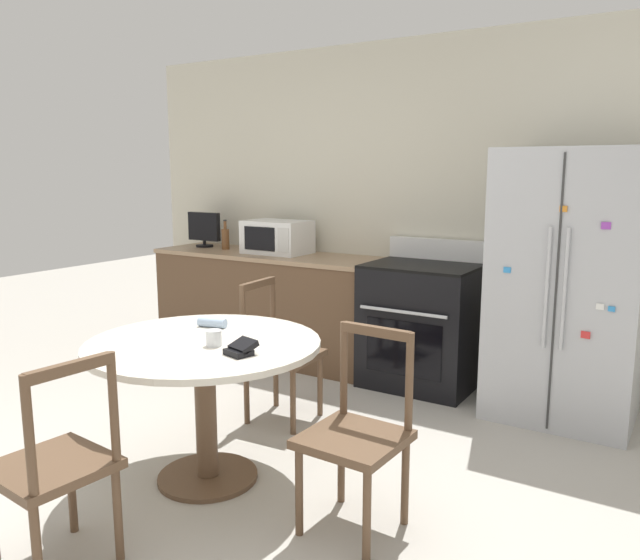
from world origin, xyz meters
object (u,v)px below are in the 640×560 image
Objects in this scene: refrigerator at (568,286)px; counter_bottle at (225,238)px; dining_chair_right at (357,436)px; countertop_tv at (204,228)px; wallet at (241,349)px; dining_chair_far at (280,354)px; microwave at (277,237)px; candle_glass at (214,339)px; oven_range at (422,324)px; dining_chair_near at (56,468)px.

refrigerator reaches higher than counter_bottle.
dining_chair_right is (-0.51, -1.88, -0.43)m from refrigerator.
wallet is at bearing -44.58° from countertop_tv.
microwave is at bearing -147.21° from dining_chair_far.
countertop_tv is 0.30m from counter_bottle.
counter_bottle is 2.62m from candle_glass.
refrigerator is 2.93m from counter_bottle.
oven_range is 2.04m from candle_glass.
oven_range is 2.07m from wallet.
counter_bottle is at bearing 178.40° from refrigerator.
dining_chair_near is at bearing -96.90° from candle_glass.
countertop_tv is at bearing 135.42° from wallet.
wallet is (0.21, -0.04, -0.01)m from candle_glass.
dining_chair_far is at bearing -53.87° from microwave.
microwave reaches higher than oven_range.
countertop_tv reaches higher than wallet.
dining_chair_far is 5.91× the size of wallet.
counter_bottle is 3.16m from dining_chair_right.
countertop_tv is (-3.22, 0.12, 0.20)m from refrigerator.
dining_chair_near reaches higher than wallet.
counter_bottle is at bearing -176.93° from microwave.
refrigerator is 1.10m from oven_range.
microwave is 2.80m from dining_chair_right.
countertop_tv is at bearing 172.03° from counter_bottle.
refrigerator is 2.39m from microwave.
countertop_tv is (-0.84, 0.01, 0.03)m from microwave.
countertop_tv reaches higher than dining_chair_right.
candle_glass is at bearing 7.30° from dining_chair_right.
candle_glass is (1.94, -2.07, -0.29)m from countertop_tv.
dining_chair_right is 5.91× the size of wallet.
candle_glass is (0.10, 0.84, 0.35)m from dining_chair_near.
counter_bottle is (-2.93, 0.08, 0.13)m from refrigerator.
dining_chair_far reaches higher than wallet.
dining_chair_near and dining_chair_right have the same top height.
counter_bottle reaches higher than wallet.
refrigerator reaches higher than dining_chair_right.
microwave is 0.59× the size of dining_chair_right.
microwave is 0.55m from counter_bottle.
refrigerator is 3.23m from countertop_tv.
countertop_tv is 0.39× the size of dining_chair_near.
dining_chair_right reaches higher than wallet.
microwave is 0.59× the size of dining_chair_far.
dining_chair_far is (-0.51, -1.10, -0.03)m from oven_range.
oven_range reaches higher than dining_chair_far.
dining_chair_near is at bearing -111.25° from wallet.
dining_chair_far is 1.10m from wallet.
refrigerator is 3.24× the size of microwave.
dining_chair_right is at bearing -39.07° from counter_bottle.
dining_chair_right is (2.70, -2.00, -0.64)m from countertop_tv.
dining_chair_right is at bearing 10.90° from wallet.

